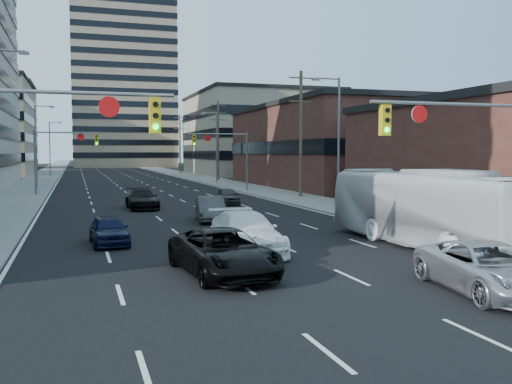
{
  "coord_description": "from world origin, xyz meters",
  "views": [
    {
      "loc": [
        -6.52,
        -10.18,
        4.01
      ],
      "look_at": [
        1.28,
        14.42,
        2.2
      ],
      "focal_mm": 40.0,
      "sensor_mm": 36.0,
      "label": 1
    }
  ],
  "objects_px": {
    "silver_suv": "(489,268)",
    "sedan_blue": "(109,230)",
    "white_van": "(246,233)",
    "black_pickup": "(223,252)",
    "transit_bus": "(428,209)"
  },
  "relations": [
    {
      "from": "silver_suv",
      "to": "sedan_blue",
      "type": "bearing_deg",
      "value": 136.69
    },
    {
      "from": "sedan_blue",
      "to": "silver_suv",
      "type": "bearing_deg",
      "value": -53.54
    },
    {
      "from": "white_van",
      "to": "sedan_blue",
      "type": "height_order",
      "value": "white_van"
    },
    {
      "from": "black_pickup",
      "to": "sedan_blue",
      "type": "bearing_deg",
      "value": 107.84
    },
    {
      "from": "white_van",
      "to": "silver_suv",
      "type": "relative_size",
      "value": 1.06
    },
    {
      "from": "white_van",
      "to": "silver_suv",
      "type": "height_order",
      "value": "white_van"
    },
    {
      "from": "white_van",
      "to": "transit_bus",
      "type": "height_order",
      "value": "transit_bus"
    },
    {
      "from": "silver_suv",
      "to": "white_van",
      "type": "bearing_deg",
      "value": 126.87
    },
    {
      "from": "sedan_blue",
      "to": "white_van",
      "type": "bearing_deg",
      "value": -38.41
    },
    {
      "from": "white_van",
      "to": "silver_suv",
      "type": "xyz_separation_m",
      "value": [
        4.69,
        -8.38,
        -0.08
      ]
    },
    {
      "from": "transit_bus",
      "to": "white_van",
      "type": "bearing_deg",
      "value": 169.77
    },
    {
      "from": "transit_bus",
      "to": "silver_suv",
      "type": "bearing_deg",
      "value": -113.75
    },
    {
      "from": "black_pickup",
      "to": "silver_suv",
      "type": "distance_m",
      "value": 8.03
    },
    {
      "from": "transit_bus",
      "to": "sedan_blue",
      "type": "xyz_separation_m",
      "value": [
        -12.72,
        4.83,
        -1.01
      ]
    },
    {
      "from": "silver_suv",
      "to": "black_pickup",
      "type": "bearing_deg",
      "value": 152.61
    }
  ]
}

